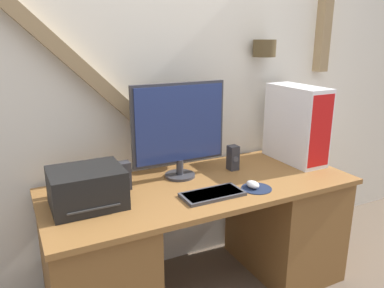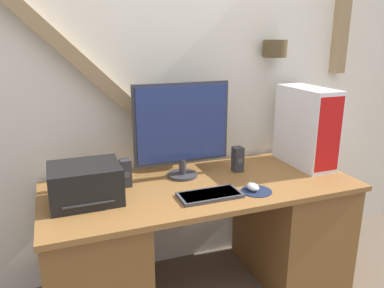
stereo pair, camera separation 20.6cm
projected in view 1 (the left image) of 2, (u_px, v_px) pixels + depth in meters
name	position (u px, v px, depth m)	size (l,w,h in m)	color
wall_back	(171.00, 66.00, 2.34)	(6.40, 0.21, 2.70)	silver
desk	(201.00, 237.00, 2.25)	(1.79, 0.74, 0.72)	brown
monitor	(179.00, 127.00, 2.18)	(0.58, 0.18, 0.57)	#333338
keyboard	(212.00, 194.00, 1.99)	(0.33, 0.16, 0.02)	#3D3D42
mousepad	(256.00, 188.00, 2.09)	(0.17, 0.17, 0.00)	#19233D
mouse	(253.00, 184.00, 2.09)	(0.06, 0.09, 0.04)	silver
computer_tower	(297.00, 124.00, 2.49)	(0.19, 0.44, 0.51)	white
printer	(87.00, 188.00, 1.86)	(0.35, 0.30, 0.19)	black
speaker_left	(125.00, 176.00, 2.07)	(0.06, 0.07, 0.16)	#2D2D33
speaker_right	(233.00, 158.00, 2.36)	(0.06, 0.07, 0.16)	#2D2D33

